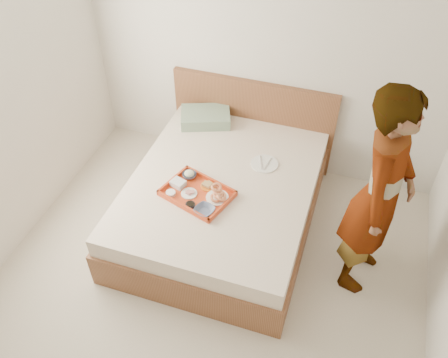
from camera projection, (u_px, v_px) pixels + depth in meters
name	position (u px, v px, depth m)	size (l,w,h in m)	color
ground	(194.00, 314.00, 3.74)	(3.50, 4.00, 0.01)	beige
wall_back	(268.00, 48.00, 4.23)	(3.50, 0.01, 2.60)	silver
bed	(222.00, 202.00, 4.28)	(1.65, 2.00, 0.53)	brown
headboard	(252.00, 122.00, 4.80)	(1.65, 0.06, 0.95)	brown
pillow	(206.00, 117.00, 4.67)	(0.48, 0.33, 0.11)	gray
tray	(197.00, 193.00, 3.95)	(0.55, 0.40, 0.05)	#D04623
prawn_plate	(217.00, 198.00, 3.91)	(0.19, 0.19, 0.01)	white
navy_bowl_big	(204.00, 210.00, 3.79)	(0.16, 0.16, 0.04)	#131E41
sauce_dish	(190.00, 205.00, 3.84)	(0.08, 0.08, 0.03)	black
meat_plate	(189.00, 193.00, 3.95)	(0.14, 0.14, 0.01)	white
bread_plate	(208.00, 186.00, 4.01)	(0.13, 0.13, 0.01)	orange
salad_bowl	(189.00, 175.00, 4.09)	(0.12, 0.12, 0.04)	#131E41
plastic_tub	(178.00, 183.00, 4.01)	(0.12, 0.10, 0.05)	silver
cheese_round	(171.00, 193.00, 3.94)	(0.08, 0.08, 0.03)	white
dinner_plate	(264.00, 164.00, 4.24)	(0.25, 0.25, 0.01)	white
person	(380.00, 195.00, 3.43)	(0.66, 0.44, 1.82)	white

